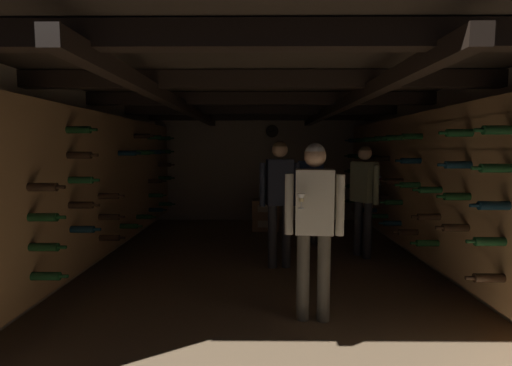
{
  "coord_description": "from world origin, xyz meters",
  "views": [
    {
      "loc": [
        -0.02,
        -5.03,
        1.61
      ],
      "look_at": [
        -0.06,
        0.02,
        1.13
      ],
      "focal_mm": 26.15,
      "sensor_mm": 36.0,
      "label": 1
    }
  ],
  "objects_px": {
    "person_host_center": "(280,191)",
    "person_guest_far_right": "(310,185)",
    "display_bottle": "(265,193)",
    "wine_crate_stack": "(266,215)",
    "person_guest_near_right": "(314,215)",
    "person_guest_mid_right": "(364,190)"
  },
  "relations": [
    {
      "from": "wine_crate_stack",
      "to": "person_guest_mid_right",
      "type": "relative_size",
      "value": 0.36
    },
    {
      "from": "person_host_center",
      "to": "wine_crate_stack",
      "type": "bearing_deg",
      "value": 93.49
    },
    {
      "from": "display_bottle",
      "to": "person_guest_far_right",
      "type": "distance_m",
      "value": 1.25
    },
    {
      "from": "display_bottle",
      "to": "person_guest_mid_right",
      "type": "height_order",
      "value": "person_guest_mid_right"
    },
    {
      "from": "person_guest_near_right",
      "to": "person_guest_mid_right",
      "type": "relative_size",
      "value": 1.0
    },
    {
      "from": "person_guest_far_right",
      "to": "person_guest_near_right",
      "type": "xyz_separation_m",
      "value": [
        -0.35,
        -2.91,
        0.02
      ]
    },
    {
      "from": "wine_crate_stack",
      "to": "person_guest_far_right",
      "type": "height_order",
      "value": "person_guest_far_right"
    },
    {
      "from": "person_host_center",
      "to": "person_guest_far_right",
      "type": "height_order",
      "value": "person_host_center"
    },
    {
      "from": "display_bottle",
      "to": "person_guest_near_right",
      "type": "bearing_deg",
      "value": -84.2
    },
    {
      "from": "wine_crate_stack",
      "to": "person_host_center",
      "type": "relative_size",
      "value": 0.35
    },
    {
      "from": "display_bottle",
      "to": "person_host_center",
      "type": "distance_m",
      "value": 2.37
    },
    {
      "from": "wine_crate_stack",
      "to": "person_guest_mid_right",
      "type": "distance_m",
      "value": 2.39
    },
    {
      "from": "person_host_center",
      "to": "person_guest_mid_right",
      "type": "relative_size",
      "value": 1.03
    },
    {
      "from": "person_host_center",
      "to": "person_guest_far_right",
      "type": "xyz_separation_m",
      "value": [
        0.58,
        1.37,
        -0.06
      ]
    },
    {
      "from": "display_bottle",
      "to": "wine_crate_stack",
      "type": "bearing_deg",
      "value": -57.35
    },
    {
      "from": "wine_crate_stack",
      "to": "person_guest_near_right",
      "type": "relative_size",
      "value": 0.36
    },
    {
      "from": "person_guest_near_right",
      "to": "person_guest_mid_right",
      "type": "height_order",
      "value": "person_guest_near_right"
    },
    {
      "from": "person_guest_mid_right",
      "to": "person_guest_near_right",
      "type": "bearing_deg",
      "value": -116.69
    },
    {
      "from": "person_host_center",
      "to": "person_guest_mid_right",
      "type": "xyz_separation_m",
      "value": [
        1.26,
        0.5,
        -0.04
      ]
    },
    {
      "from": "wine_crate_stack",
      "to": "person_guest_far_right",
      "type": "distance_m",
      "value": 1.37
    },
    {
      "from": "wine_crate_stack",
      "to": "person_guest_near_right",
      "type": "bearing_deg",
      "value": -84.49
    },
    {
      "from": "wine_crate_stack",
      "to": "person_guest_far_right",
      "type": "relative_size",
      "value": 0.37
    }
  ]
}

